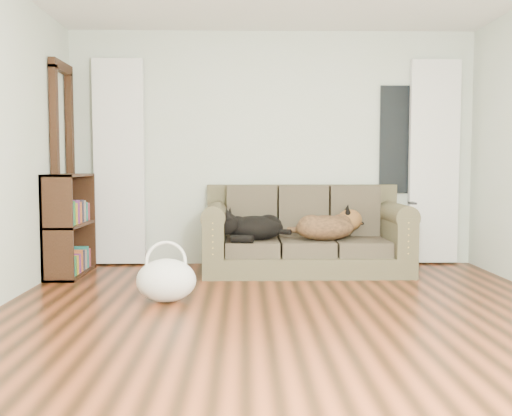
{
  "coord_description": "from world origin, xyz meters",
  "views": [
    {
      "loc": [
        -0.32,
        -3.92,
        1.1
      ],
      "look_at": [
        -0.21,
        1.6,
        0.7
      ],
      "focal_mm": 40.0,
      "sensor_mm": 36.0,
      "label": 1
    }
  ],
  "objects_px": {
    "sofa": "(306,229)",
    "dog_shepherd": "(328,226)",
    "dog_black_lab": "(251,227)",
    "tote_bag": "(166,282)",
    "bookshelf": "(70,226)"
  },
  "relations": [
    {
      "from": "sofa",
      "to": "dog_shepherd",
      "type": "bearing_deg",
      "value": -21.75
    },
    {
      "from": "dog_black_lab",
      "to": "tote_bag",
      "type": "bearing_deg",
      "value": -129.44
    },
    {
      "from": "sofa",
      "to": "dog_black_lab",
      "type": "relative_size",
      "value": 3.44
    },
    {
      "from": "sofa",
      "to": "dog_black_lab",
      "type": "xyz_separation_m",
      "value": [
        -0.57,
        -0.11,
        0.03
      ]
    },
    {
      "from": "sofa",
      "to": "dog_shepherd",
      "type": "relative_size",
      "value": 3.27
    },
    {
      "from": "dog_shepherd",
      "to": "tote_bag",
      "type": "bearing_deg",
      "value": 28.54
    },
    {
      "from": "tote_bag",
      "to": "sofa",
      "type": "bearing_deg",
      "value": 45.69
    },
    {
      "from": "dog_black_lab",
      "to": "dog_shepherd",
      "type": "relative_size",
      "value": 0.95
    },
    {
      "from": "dog_black_lab",
      "to": "sofa",
      "type": "bearing_deg",
      "value": 1.77
    },
    {
      "from": "sofa",
      "to": "tote_bag",
      "type": "relative_size",
      "value": 4.31
    },
    {
      "from": "dog_black_lab",
      "to": "bookshelf",
      "type": "height_order",
      "value": "bookshelf"
    },
    {
      "from": "sofa",
      "to": "bookshelf",
      "type": "height_order",
      "value": "bookshelf"
    },
    {
      "from": "dog_black_lab",
      "to": "dog_shepherd",
      "type": "xyz_separation_m",
      "value": [
        0.79,
        0.02,
        0.01
      ]
    },
    {
      "from": "sofa",
      "to": "bookshelf",
      "type": "relative_size",
      "value": 2.04
    },
    {
      "from": "dog_shepherd",
      "to": "bookshelf",
      "type": "height_order",
      "value": "bookshelf"
    }
  ]
}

